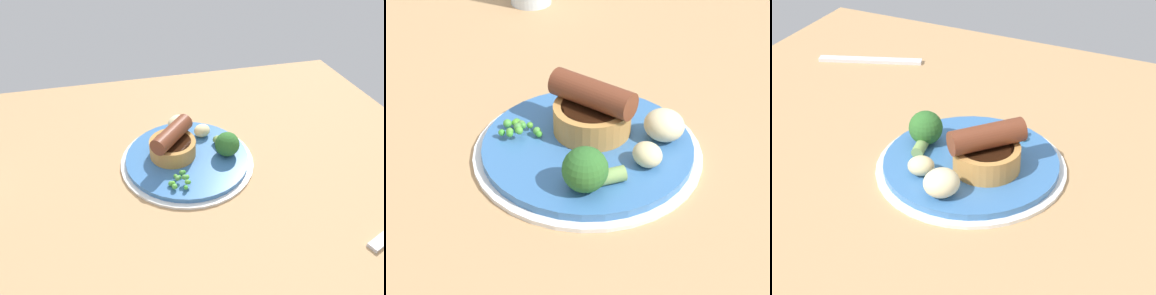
% 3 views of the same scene
% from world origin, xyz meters
% --- Properties ---
extents(dining_table, '(1.10, 0.80, 0.03)m').
position_xyz_m(dining_table, '(0.00, 0.00, 0.01)').
color(dining_table, tan).
rests_on(dining_table, ground).
extents(dinner_plate, '(0.25, 0.25, 0.01)m').
position_xyz_m(dinner_plate, '(-0.05, -0.03, 0.04)').
color(dinner_plate, silver).
rests_on(dinner_plate, dining_table).
extents(sausage_pudding, '(0.09, 0.09, 0.06)m').
position_xyz_m(sausage_pudding, '(-0.03, -0.04, 0.07)').
color(sausage_pudding, '#BC8442').
rests_on(sausage_pudding, dinner_plate).
extents(pea_pile, '(0.04, 0.05, 0.02)m').
position_xyz_m(pea_pile, '(-0.02, 0.04, 0.05)').
color(pea_pile, green).
rests_on(pea_pile, dinner_plate).
extents(broccoli_floret_near, '(0.05, 0.07, 0.05)m').
position_xyz_m(broccoli_floret_near, '(-0.12, -0.02, 0.07)').
color(broccoli_floret_near, '#2D6628').
rests_on(broccoli_floret_near, dinner_plate).
extents(potato_chunk_0, '(0.04, 0.04, 0.02)m').
position_xyz_m(potato_chunk_0, '(-0.10, -0.08, 0.06)').
color(potato_chunk_0, beige).
rests_on(potato_chunk_0, dinner_plate).
extents(potato_chunk_1, '(0.06, 0.06, 0.03)m').
position_xyz_m(potato_chunk_1, '(-0.05, -0.11, 0.06)').
color(potato_chunk_1, beige).
rests_on(potato_chunk_1, dinner_plate).
extents(fork, '(0.17, 0.08, 0.01)m').
position_xyz_m(fork, '(-0.35, 0.20, 0.03)').
color(fork, silver).
rests_on(fork, dining_table).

